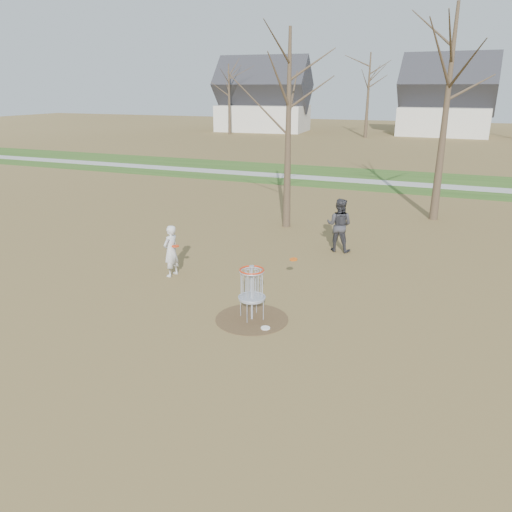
% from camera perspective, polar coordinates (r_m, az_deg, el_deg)
% --- Properties ---
extents(ground, '(160.00, 160.00, 0.00)m').
position_cam_1_polar(ground, '(12.33, -0.47, -7.21)').
color(ground, brown).
rests_on(ground, ground).
extents(green_band, '(160.00, 8.00, 0.01)m').
position_cam_1_polar(green_band, '(31.98, 14.26, 8.45)').
color(green_band, '#2D5119').
rests_on(green_band, ground).
extents(footpath, '(160.00, 1.50, 0.01)m').
position_cam_1_polar(footpath, '(31.01, 13.99, 8.18)').
color(footpath, '#9E9E99').
rests_on(footpath, green_band).
extents(dirt_circle, '(1.80, 1.80, 0.01)m').
position_cam_1_polar(dirt_circle, '(12.33, -0.47, -7.19)').
color(dirt_circle, '#47331E').
rests_on(dirt_circle, ground).
extents(player_standing, '(0.46, 0.62, 1.56)m').
position_cam_1_polar(player_standing, '(15.03, -9.70, 0.58)').
color(player_standing, silver).
rests_on(player_standing, ground).
extents(player_throwing, '(0.93, 0.75, 1.84)m').
position_cam_1_polar(player_throwing, '(17.33, 9.48, 3.51)').
color(player_throwing, '#333237').
rests_on(player_throwing, ground).
extents(disc_grounded, '(0.22, 0.22, 0.02)m').
position_cam_1_polar(disc_grounded, '(11.86, 1.09, -8.22)').
color(disc_grounded, white).
rests_on(disc_grounded, dirt_circle).
extents(discs_in_play, '(3.69, 0.70, 0.15)m').
position_cam_1_polar(discs_in_play, '(14.18, -2.34, 0.36)').
color(discs_in_play, '#DC510B').
rests_on(discs_in_play, ground).
extents(disc_golf_basket, '(0.64, 0.64, 1.35)m').
position_cam_1_polar(disc_golf_basket, '(11.96, -0.48, -3.27)').
color(disc_golf_basket, '#9EA3AD').
rests_on(disc_golf_basket, ground).
extents(bare_trees, '(52.62, 44.98, 9.00)m').
position_cam_1_polar(bare_trees, '(46.09, 19.97, 17.61)').
color(bare_trees, '#382B1E').
rests_on(bare_trees, ground).
extents(houses_row, '(56.51, 10.01, 7.26)m').
position_cam_1_polar(houses_row, '(62.82, 23.02, 15.60)').
color(houses_row, silver).
rests_on(houses_row, ground).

